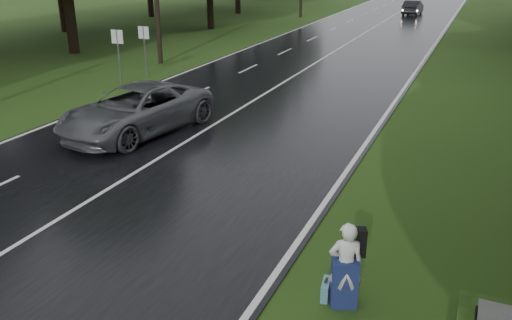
{
  "coord_description": "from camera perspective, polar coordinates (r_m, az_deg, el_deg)",
  "views": [
    {
      "loc": [
        9.08,
        -7.28,
        6.21
      ],
      "look_at": [
        3.98,
        4.7,
        1.1
      ],
      "focal_mm": 37.39,
      "sensor_mm": 36.0,
      "label": 1
    }
  ],
  "objects": [
    {
      "name": "hitchhiker",
      "position": [
        10.08,
        9.6,
        -11.32
      ],
      "size": [
        0.74,
        0.72,
        1.73
      ],
      "color": "silver",
      "rests_on": "ground"
    },
    {
      "name": "tree_left_f",
      "position": [
        59.33,
        -1.94,
        15.4
      ],
      "size": [
        10.54,
        10.54,
        16.46
      ],
      "primitive_type": null,
      "color": "black",
      "rests_on": "ground"
    },
    {
      "name": "tree_left_d",
      "position": [
        37.55,
        -18.82,
        10.79
      ],
      "size": [
        10.09,
        10.09,
        15.76
      ],
      "primitive_type": null,
      "color": "black",
      "rests_on": "ground"
    },
    {
      "name": "road_sign_a",
      "position": [
        27.47,
        -14.18,
        7.71
      ],
      "size": [
        0.65,
        0.1,
        2.72
      ],
      "primitive_type": null,
      "color": "white",
      "rests_on": "ground"
    },
    {
      "name": "utility_pole_far",
      "position": [
        56.01,
        4.77,
        14.99
      ],
      "size": [
        1.8,
        0.28,
        10.74
      ],
      "primitive_type": null,
      "color": "black",
      "rests_on": "ground"
    },
    {
      "name": "lane_center",
      "position": [
        29.4,
        4.59,
        9.26
      ],
      "size": [
        0.12,
        140.0,
        0.01
      ],
      "primitive_type": "cube",
      "color": "silver",
      "rests_on": "road"
    },
    {
      "name": "suitcase",
      "position": [
        10.59,
        7.46,
        -13.55
      ],
      "size": [
        0.21,
        0.5,
        0.34
      ],
      "primitive_type": "cube",
      "rotation": [
        0.0,
        0.0,
        0.15
      ],
      "color": "teal",
      "rests_on": "ground"
    },
    {
      "name": "road_sign_b",
      "position": [
        29.21,
        -11.6,
        8.72
      ],
      "size": [
        0.63,
        0.1,
        2.62
      ],
      "primitive_type": null,
      "color": "white",
      "rests_on": "ground"
    },
    {
      "name": "road",
      "position": [
        29.41,
        4.59,
        9.21
      ],
      "size": [
        12.0,
        140.0,
        0.04
      ],
      "primitive_type": "cube",
      "color": "black",
      "rests_on": "ground"
    },
    {
      "name": "far_car",
      "position": [
        60.01,
        16.44,
        15.39
      ],
      "size": [
        1.71,
        4.45,
        1.44
      ],
      "primitive_type": "imported",
      "rotation": [
        0.0,
        0.0,
        3.1
      ],
      "color": "black",
      "rests_on": "road"
    },
    {
      "name": "grey_car",
      "position": [
        19.74,
        -12.68,
        5.27
      ],
      "size": [
        3.85,
        6.52,
        1.7
      ],
      "primitive_type": "imported",
      "rotation": [
        0.0,
        0.0,
        6.11
      ],
      "color": "#515357",
      "rests_on": "road"
    },
    {
      "name": "tree_left_e",
      "position": [
        47.44,
        -4.85,
        13.83
      ],
      "size": [
        7.66,
        7.66,
        11.96
      ],
      "primitive_type": null,
      "color": "black",
      "rests_on": "ground"
    },
    {
      "name": "utility_pole_mid",
      "position": [
        32.68,
        -10.16,
        10.14
      ],
      "size": [
        1.8,
        0.28,
        9.23
      ],
      "primitive_type": null,
      "color": "black",
      "rests_on": "ground"
    },
    {
      "name": "ground",
      "position": [
        13.19,
        -24.99,
        -8.88
      ],
      "size": [
        160.0,
        160.0,
        0.0
      ],
      "primitive_type": "plane",
      "color": "#284514",
      "rests_on": "ground"
    }
  ]
}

